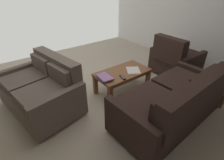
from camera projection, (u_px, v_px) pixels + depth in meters
name	position (u px, v px, depth m)	size (l,w,h in m)	color
ground_plane	(105.00, 89.00, 3.38)	(5.03, 5.15, 0.01)	tan
wall_left	(191.00, 6.00, 4.02)	(0.12, 5.15, 2.67)	silver
sofa_main	(173.00, 103.00, 2.42)	(1.76, 0.92, 0.86)	black
loveseat_near	(43.00, 89.00, 2.73)	(1.06, 1.43, 0.85)	black
coffee_table	(123.00, 75.00, 3.17)	(1.01, 0.54, 0.41)	brown
end_table	(221.00, 76.00, 2.91)	(0.47, 0.47, 0.54)	#472D1C
armchair_side	(175.00, 59.00, 3.74)	(0.82, 0.90, 0.89)	black
coffee_mug	(220.00, 69.00, 2.84)	(0.10, 0.08, 0.10)	#334C8C
book_stack	(105.00, 77.00, 2.90)	(0.25, 0.31, 0.05)	#385693
tv_remote	(123.00, 78.00, 2.92)	(0.08, 0.17, 0.02)	black
loose_magazine	(133.00, 70.00, 3.17)	(0.23, 0.29, 0.01)	silver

